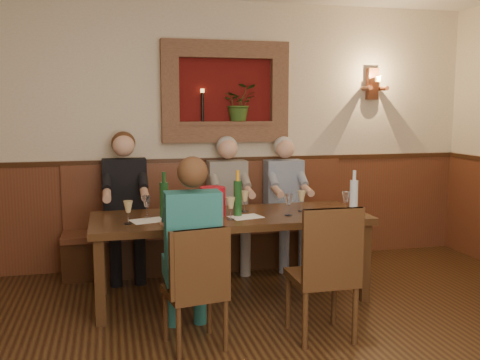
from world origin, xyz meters
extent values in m
cube|color=beige|center=(0.00, 3.00, 1.40)|extent=(6.00, 0.04, 2.80)
cube|color=brown|center=(0.00, 2.98, 0.55)|extent=(6.00, 0.04, 1.10)
cube|color=#381E0F|center=(0.00, 2.98, 1.12)|extent=(6.02, 0.06, 0.05)
cube|color=#550E0C|center=(0.20, 2.98, 1.85)|extent=(1.00, 0.02, 0.70)
cube|color=brown|center=(0.20, 2.94, 2.29)|extent=(1.36, 0.12, 0.18)
cube|color=brown|center=(0.20, 2.94, 1.41)|extent=(1.36, 0.12, 0.18)
cube|color=brown|center=(-0.39, 2.94, 1.85)|extent=(0.18, 0.12, 0.70)
cube|color=brown|center=(0.79, 2.94, 1.85)|extent=(0.18, 0.12, 0.70)
cube|color=brown|center=(0.20, 2.94, 1.52)|extent=(1.00, 0.14, 0.04)
imported|color=#314F1B|center=(0.35, 2.94, 1.74)|extent=(0.35, 0.30, 0.39)
cylinder|color=black|center=(-0.05, 2.94, 1.69)|extent=(0.03, 0.03, 0.30)
cylinder|color=#FFBF59|center=(-0.05, 2.94, 1.86)|extent=(0.04, 0.04, 0.04)
cube|color=brown|center=(1.90, 2.95, 1.95)|extent=(0.12, 0.08, 0.35)
cylinder|color=brown|center=(1.80, 2.88, 1.90)|extent=(0.05, 0.18, 0.05)
cylinder|color=brown|center=(2.00, 2.88, 1.90)|extent=(0.05, 0.18, 0.05)
cylinder|color=#FFBF59|center=(1.90, 2.82, 2.00)|extent=(0.06, 0.06, 0.06)
cube|color=#331D0F|center=(0.00, 1.85, 0.72)|extent=(2.40, 0.90, 0.06)
cube|color=#331D0F|center=(-1.12, 1.48, 0.34)|extent=(0.08, 0.08, 0.69)
cube|color=#331D0F|center=(1.12, 1.48, 0.34)|extent=(0.08, 0.08, 0.69)
cube|color=#331D0F|center=(-1.12, 2.22, 0.34)|extent=(0.08, 0.08, 0.69)
cube|color=#331D0F|center=(1.12, 2.22, 0.34)|extent=(0.08, 0.08, 0.69)
cube|color=#381E0F|center=(0.00, 2.76, 0.20)|extent=(3.00, 0.40, 0.40)
cube|color=brown|center=(0.00, 2.76, 0.42)|extent=(3.00, 0.45, 0.06)
cube|color=brown|center=(0.00, 2.95, 0.78)|extent=(3.00, 0.06, 0.66)
cube|color=#331D0F|center=(-0.47, 0.94, 0.19)|extent=(0.43, 0.43, 0.38)
cube|color=#331D0F|center=(-0.47, 0.94, 0.40)|extent=(0.45, 0.45, 0.05)
cube|color=#331D0F|center=(-0.44, 0.77, 0.66)|extent=(0.39, 0.10, 0.47)
cube|color=#331D0F|center=(0.47, 0.89, 0.21)|extent=(0.43, 0.43, 0.42)
cube|color=#331D0F|center=(0.47, 0.89, 0.45)|extent=(0.45, 0.45, 0.05)
cube|color=#331D0F|center=(0.46, 0.69, 0.74)|extent=(0.44, 0.05, 0.53)
cube|color=black|center=(-0.88, 2.61, 0.23)|extent=(0.43, 0.45, 0.45)
cube|color=black|center=(-0.88, 2.78, 0.90)|extent=(0.43, 0.23, 0.56)
sphere|color=#D8A384|center=(-0.88, 2.74, 1.31)|extent=(0.22, 0.22, 0.22)
sphere|color=#4C2D19|center=(-0.88, 2.79, 1.33)|extent=(0.24, 0.24, 0.24)
cube|color=#504B49|center=(0.18, 2.62, 0.23)|extent=(0.41, 0.42, 0.45)
cube|color=#504B49|center=(0.18, 2.78, 0.87)|extent=(0.41, 0.21, 0.53)
sphere|color=#D8A384|center=(0.18, 2.74, 1.26)|extent=(0.20, 0.20, 0.20)
sphere|color=#B2B2B2|center=(0.18, 2.79, 1.28)|extent=(0.22, 0.22, 0.22)
cube|color=navy|center=(0.80, 2.62, 0.23)|extent=(0.40, 0.42, 0.45)
cube|color=navy|center=(0.80, 2.78, 0.87)|extent=(0.40, 0.21, 0.53)
sphere|color=#D8A384|center=(0.80, 2.74, 1.25)|extent=(0.20, 0.20, 0.20)
sphere|color=#B2B2B2|center=(0.80, 2.79, 1.27)|extent=(0.22, 0.22, 0.22)
cube|color=#173B50|center=(-0.47, 1.14, 0.23)|extent=(0.39, 0.41, 0.45)
cube|color=#173B50|center=(-0.47, 0.98, 0.85)|extent=(0.39, 0.20, 0.51)
sphere|color=#D8A384|center=(-0.47, 1.02, 1.23)|extent=(0.19, 0.19, 0.19)
sphere|color=#4C2D19|center=(-0.47, 0.97, 1.25)|extent=(0.21, 0.21, 0.21)
cylinder|color=red|center=(-0.15, 1.86, 0.88)|extent=(0.26, 0.26, 0.25)
cylinder|color=#19471E|center=(0.05, 1.80, 0.90)|extent=(0.08, 0.08, 0.31)
cylinder|color=#F9A41B|center=(0.05, 1.80, 1.10)|extent=(0.03, 0.03, 0.09)
cylinder|color=#19471E|center=(-0.57, 1.87, 0.90)|extent=(0.08, 0.08, 0.31)
cylinder|color=#19471E|center=(-0.57, 1.87, 1.10)|extent=(0.03, 0.03, 0.09)
cylinder|color=silver|center=(1.08, 1.65, 0.90)|extent=(0.09, 0.09, 0.30)
cylinder|color=silver|center=(1.08, 1.65, 1.09)|extent=(0.04, 0.04, 0.09)
cube|color=white|center=(-0.71, 1.78, 0.75)|extent=(0.34, 0.28, 0.00)
cube|color=white|center=(0.11, 1.73, 0.75)|extent=(0.31, 0.25, 0.00)
cube|color=white|center=(0.96, 1.64, 0.75)|extent=(0.33, 0.27, 0.00)
cube|color=white|center=(-0.39, 1.57, 0.75)|extent=(0.32, 0.27, 0.00)
camera|label=1|loc=(-1.02, -2.65, 1.69)|focal=40.00mm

